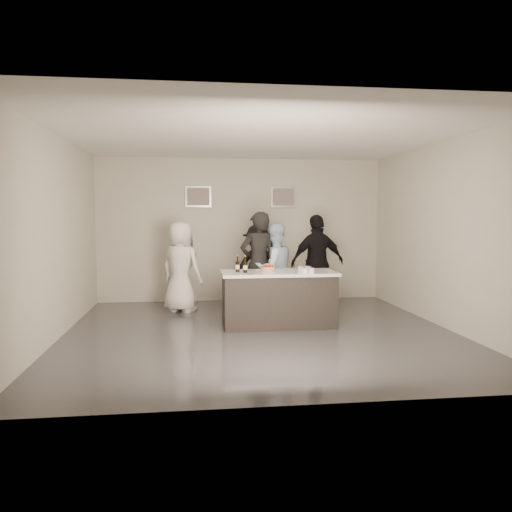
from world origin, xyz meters
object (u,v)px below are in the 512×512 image
at_px(beer_bottle_a, 237,264).
at_px(person_guest_back, 258,266).
at_px(person_main_blue, 274,270).
at_px(cake, 268,269).
at_px(person_guest_left, 181,267).
at_px(bar_counter, 278,299).
at_px(beer_bottle_b, 245,265).
at_px(person_main_black, 259,264).
at_px(person_guest_right, 317,263).

height_order(beer_bottle_a, person_guest_back, person_guest_back).
bearing_deg(person_guest_back, person_main_blue, 97.25).
height_order(cake, person_guest_left, person_guest_left).
bearing_deg(bar_counter, beer_bottle_b, -168.23).
bearing_deg(beer_bottle_b, bar_counter, 11.77).
bearing_deg(person_guest_back, beer_bottle_a, 69.95).
bearing_deg(person_guest_left, cake, 170.59).
distance_m(bar_counter, beer_bottle_a, 0.89).
bearing_deg(person_guest_left, person_main_blue, -163.19).
relative_size(cake, person_main_blue, 0.14).
bearing_deg(cake, person_main_black, 93.36).
relative_size(beer_bottle_a, person_guest_right, 0.14).
bearing_deg(person_main_black, person_main_blue, 176.94).
bearing_deg(cake, beer_bottle_a, -179.95).
bearing_deg(person_main_blue, person_main_black, -13.21).
height_order(person_main_black, person_main_blue, person_main_black).
relative_size(person_guest_left, person_guest_right, 0.93).
bearing_deg(cake, person_guest_back, 87.87).
distance_m(person_main_black, person_guest_right, 1.27).
relative_size(cake, person_main_black, 0.12).
relative_size(beer_bottle_b, person_main_blue, 0.16).
distance_m(person_main_black, person_guest_back, 1.01).
distance_m(bar_counter, person_guest_back, 1.84).
relative_size(bar_counter, person_main_black, 0.99).
bearing_deg(person_main_black, bar_counter, 92.95).
xyz_separation_m(bar_counter, beer_bottle_a, (-0.67, -0.01, 0.58)).
xyz_separation_m(person_guest_right, person_guest_back, (-1.07, 0.56, -0.10)).
height_order(bar_counter, beer_bottle_a, beer_bottle_a).
bearing_deg(person_main_blue, cake, 52.28).
xyz_separation_m(cake, person_guest_right, (1.14, 1.25, -0.02)).
height_order(beer_bottle_a, person_main_black, person_main_black).
height_order(person_main_blue, person_guest_back, person_main_blue).
bearing_deg(person_guest_back, person_guest_right, 149.85).
xyz_separation_m(beer_bottle_b, person_guest_left, (-1.05, 1.52, -0.18)).
relative_size(beer_bottle_a, person_guest_back, 0.16).
bearing_deg(person_main_blue, beer_bottle_b, 34.96).
distance_m(bar_counter, person_guest_right, 1.64).
height_order(cake, beer_bottle_a, beer_bottle_a).
height_order(beer_bottle_a, person_guest_right, person_guest_right).
height_order(bar_counter, person_main_blue, person_main_blue).
bearing_deg(person_guest_right, person_main_blue, 12.28).
bearing_deg(beer_bottle_b, person_guest_back, 76.78).
height_order(bar_counter, person_guest_right, person_guest_right).
bearing_deg(beer_bottle_a, person_guest_back, 72.64).
relative_size(person_main_blue, person_guest_left, 0.99).
relative_size(beer_bottle_a, person_main_black, 0.14).
xyz_separation_m(bar_counter, person_guest_back, (-0.11, 1.80, 0.36)).
relative_size(cake, beer_bottle_b, 0.90).
bearing_deg(bar_counter, beer_bottle_a, -179.25).
relative_size(bar_counter, person_guest_right, 1.02).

